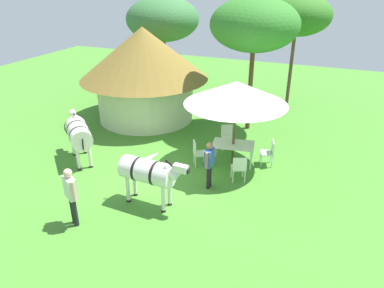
{
  "coord_description": "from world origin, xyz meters",
  "views": [
    {
      "loc": [
        4.72,
        -9.36,
        6.1
      ],
      "look_at": [
        0.6,
        0.57,
        1.0
      ],
      "focal_mm": 33.91,
      "sensor_mm": 36.0,
      "label": 1
    }
  ],
  "objects_px": {
    "standing_watcher": "(71,192)",
    "acacia_tree_left_background": "(255,25)",
    "patio_chair_west_end": "(239,167)",
    "striped_lounge_chair": "(144,162)",
    "acacia_tree_behind_hut": "(297,15)",
    "acacia_tree_right_background": "(163,19)",
    "shade_umbrella": "(236,93)",
    "thatched_hut": "(144,68)",
    "guest_beside_umbrella": "(209,161)",
    "zebra_by_umbrella": "(149,172)",
    "zebra_nearest_camera": "(79,133)",
    "patio_chair_near_hut": "(197,152)",
    "patio_chair_east_end": "(227,135)",
    "patio_chair_near_lawn": "(269,151)",
    "patio_dining_table": "(233,146)"
  },
  "relations": [
    {
      "from": "patio_chair_near_lawn",
      "to": "acacia_tree_behind_hut",
      "type": "height_order",
      "value": "acacia_tree_behind_hut"
    },
    {
      "from": "shade_umbrella",
      "to": "zebra_by_umbrella",
      "type": "relative_size",
      "value": 1.53
    },
    {
      "from": "zebra_by_umbrella",
      "to": "acacia_tree_behind_hut",
      "type": "bearing_deg",
      "value": 171.25
    },
    {
      "from": "patio_dining_table",
      "to": "zebra_nearest_camera",
      "type": "xyz_separation_m",
      "value": [
        -5.03,
        -1.88,
        0.41
      ]
    },
    {
      "from": "standing_watcher",
      "to": "acacia_tree_left_background",
      "type": "relative_size",
      "value": 0.31
    },
    {
      "from": "patio_chair_near_hut",
      "to": "patio_chair_near_lawn",
      "type": "distance_m",
      "value": 2.48
    },
    {
      "from": "zebra_by_umbrella",
      "to": "patio_dining_table",
      "type": "bearing_deg",
      "value": 158.88
    },
    {
      "from": "patio_chair_near_lawn",
      "to": "acacia_tree_behind_hut",
      "type": "xyz_separation_m",
      "value": [
        -0.49,
        6.97,
        3.78
      ]
    },
    {
      "from": "guest_beside_umbrella",
      "to": "acacia_tree_right_background",
      "type": "bearing_deg",
      "value": 33.27
    },
    {
      "from": "patio_chair_near_hut",
      "to": "patio_chair_west_end",
      "type": "height_order",
      "value": "same"
    },
    {
      "from": "thatched_hut",
      "to": "patio_dining_table",
      "type": "height_order",
      "value": "thatched_hut"
    },
    {
      "from": "patio_chair_east_end",
      "to": "zebra_by_umbrella",
      "type": "xyz_separation_m",
      "value": [
        -0.91,
        -4.43,
        0.52
      ]
    },
    {
      "from": "acacia_tree_behind_hut",
      "to": "patio_chair_west_end",
      "type": "bearing_deg",
      "value": -91.17
    },
    {
      "from": "patio_chair_east_end",
      "to": "thatched_hut",
      "type": "bearing_deg",
      "value": -46.97
    },
    {
      "from": "striped_lounge_chair",
      "to": "acacia_tree_left_background",
      "type": "relative_size",
      "value": 0.16
    },
    {
      "from": "shade_umbrella",
      "to": "acacia_tree_left_background",
      "type": "xyz_separation_m",
      "value": [
        -0.32,
        3.31,
        1.71
      ]
    },
    {
      "from": "patio_chair_east_end",
      "to": "acacia_tree_left_background",
      "type": "height_order",
      "value": "acacia_tree_left_background"
    },
    {
      "from": "zebra_nearest_camera",
      "to": "acacia_tree_behind_hut",
      "type": "bearing_deg",
      "value": 11.38
    },
    {
      "from": "patio_chair_east_end",
      "to": "guest_beside_umbrella",
      "type": "relative_size",
      "value": 0.58
    },
    {
      "from": "acacia_tree_right_background",
      "to": "acacia_tree_left_background",
      "type": "relative_size",
      "value": 0.94
    },
    {
      "from": "patio_dining_table",
      "to": "guest_beside_umbrella",
      "type": "xyz_separation_m",
      "value": [
        -0.21,
        -1.84,
        0.27
      ]
    },
    {
      "from": "shade_umbrella",
      "to": "zebra_by_umbrella",
      "type": "xyz_separation_m",
      "value": [
        -1.47,
        -3.32,
        -1.53
      ]
    },
    {
      "from": "acacia_tree_behind_hut",
      "to": "acacia_tree_right_background",
      "type": "relative_size",
      "value": 1.05
    },
    {
      "from": "zebra_nearest_camera",
      "to": "guest_beside_umbrella",
      "type": "bearing_deg",
      "value": -46.23
    },
    {
      "from": "shade_umbrella",
      "to": "acacia_tree_left_background",
      "type": "bearing_deg",
      "value": 95.54
    },
    {
      "from": "shade_umbrella",
      "to": "patio_dining_table",
      "type": "xyz_separation_m",
      "value": [
        -0.0,
        -0.0,
        -1.92
      ]
    },
    {
      "from": "thatched_hut",
      "to": "zebra_nearest_camera",
      "type": "xyz_separation_m",
      "value": [
        -0.08,
        -4.61,
        -1.24
      ]
    },
    {
      "from": "thatched_hut",
      "to": "guest_beside_umbrella",
      "type": "xyz_separation_m",
      "value": [
        4.73,
        -4.57,
        -1.37
      ]
    },
    {
      "from": "standing_watcher",
      "to": "acacia_tree_behind_hut",
      "type": "height_order",
      "value": "acacia_tree_behind_hut"
    },
    {
      "from": "patio_chair_west_end",
      "to": "zebra_nearest_camera",
      "type": "bearing_deg",
      "value": 162.31
    },
    {
      "from": "standing_watcher",
      "to": "acacia_tree_right_background",
      "type": "relative_size",
      "value": 0.33
    },
    {
      "from": "patio_chair_near_lawn",
      "to": "acacia_tree_right_background",
      "type": "relative_size",
      "value": 0.18
    },
    {
      "from": "striped_lounge_chair",
      "to": "zebra_by_umbrella",
      "type": "height_order",
      "value": "zebra_by_umbrella"
    },
    {
      "from": "shade_umbrella",
      "to": "guest_beside_umbrella",
      "type": "distance_m",
      "value": 2.48
    },
    {
      "from": "thatched_hut",
      "to": "striped_lounge_chair",
      "type": "xyz_separation_m",
      "value": [
        2.28,
        -4.31,
        -2.05
      ]
    },
    {
      "from": "thatched_hut",
      "to": "patio_chair_east_end",
      "type": "bearing_deg",
      "value": -20.22
    },
    {
      "from": "patio_chair_near_lawn",
      "to": "standing_watcher",
      "type": "relative_size",
      "value": 0.54
    },
    {
      "from": "shade_umbrella",
      "to": "standing_watcher",
      "type": "xyz_separation_m",
      "value": [
        -2.88,
        -4.92,
        -1.57
      ]
    },
    {
      "from": "thatched_hut",
      "to": "patio_chair_near_hut",
      "type": "xyz_separation_m",
      "value": [
        3.86,
        -3.36,
        -1.78
      ]
    },
    {
      "from": "zebra_by_umbrella",
      "to": "acacia_tree_right_background",
      "type": "bearing_deg",
      "value": -152.84
    },
    {
      "from": "acacia_tree_left_background",
      "to": "patio_dining_table",
      "type": "bearing_deg",
      "value": -84.46
    },
    {
      "from": "patio_chair_near_hut",
      "to": "guest_beside_umbrella",
      "type": "distance_m",
      "value": 1.55
    },
    {
      "from": "guest_beside_umbrella",
      "to": "zebra_by_umbrella",
      "type": "distance_m",
      "value": 1.95
    },
    {
      "from": "guest_beside_umbrella",
      "to": "striped_lounge_chair",
      "type": "distance_m",
      "value": 2.56
    },
    {
      "from": "patio_chair_near_lawn",
      "to": "acacia_tree_left_background",
      "type": "distance_m",
      "value": 5.02
    },
    {
      "from": "standing_watcher",
      "to": "zebra_by_umbrella",
      "type": "xyz_separation_m",
      "value": [
        1.4,
        1.61,
        0.04
      ]
    },
    {
      "from": "patio_dining_table",
      "to": "striped_lounge_chair",
      "type": "xyz_separation_m",
      "value": [
        -2.66,
        -1.58,
        -0.4
      ]
    },
    {
      "from": "patio_chair_west_end",
      "to": "striped_lounge_chair",
      "type": "xyz_separation_m",
      "value": [
        -3.2,
        -0.45,
        -0.27
      ]
    },
    {
      "from": "patio_chair_west_end",
      "to": "standing_watcher",
      "type": "distance_m",
      "value": 5.12
    },
    {
      "from": "striped_lounge_chair",
      "to": "acacia_tree_behind_hut",
      "type": "height_order",
      "value": "acacia_tree_behind_hut"
    }
  ]
}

